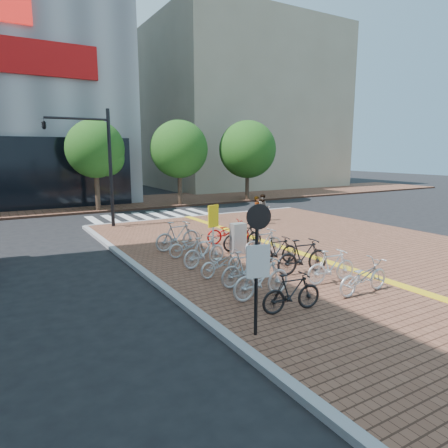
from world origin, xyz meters
TOP-DOWN VIEW (x-y plane):
  - ground at (0.00, 0.00)m, footprint 120.00×120.00m
  - kerb_west at (-4.00, -5.00)m, footprint 0.25×34.00m
  - kerb_north at (3.00, 12.00)m, footprint 14.00×0.25m
  - far_sidewalk at (0.00, 21.00)m, footprint 70.00×8.00m
  - building_beige at (18.00, 32.00)m, footprint 20.00×18.00m
  - crosswalk at (0.50, 14.00)m, footprint 7.50×4.00m
  - street_trees at (5.04, 17.45)m, footprint 16.20×4.60m
  - bike_0 at (-2.02, -2.57)m, footprint 1.67×0.65m
  - bike_1 at (-2.12, -1.46)m, footprint 1.86×0.59m
  - bike_2 at (-1.91, -0.37)m, footprint 1.81×0.67m
  - bike_3 at (-2.07, 0.78)m, footprint 1.66×0.78m
  - bike_4 at (-2.05, 1.96)m, footprint 1.82×0.83m
  - bike_5 at (-1.92, 3.41)m, footprint 1.66×0.68m
  - bike_6 at (-1.89, 4.58)m, footprint 1.97×0.71m
  - bike_7 at (0.50, -2.58)m, footprint 1.84×0.68m
  - bike_8 at (0.39, -1.48)m, footprint 1.74×0.67m
  - bike_9 at (0.30, -0.33)m, footprint 1.95×0.75m
  - bike_10 at (0.28, 0.94)m, footprint 1.65×0.53m
  - bike_11 at (0.41, 1.96)m, footprint 1.81×0.64m
  - bike_12 at (0.30, 3.20)m, footprint 1.82×0.54m
  - bike_13 at (0.45, 4.56)m, footprint 1.99×0.97m
  - pedestrian_a at (4.09, 7.61)m, footprint 0.65×0.55m
  - pedestrian_b at (5.04, 8.39)m, footprint 0.92×0.86m
  - utility_box at (-0.12, 2.89)m, footprint 0.56×0.42m
  - yellow_sign at (-1.05, 3.14)m, footprint 0.51×0.20m
  - notice_sign at (-3.50, -3.20)m, footprint 0.51×0.19m
  - traffic_light_pole at (-4.10, 11.07)m, footprint 3.22×1.24m

SIDE VIEW (x-z plane):
  - ground at x=0.00m, z-range 0.00..0.00m
  - crosswalk at x=0.50m, z-range 0.00..0.01m
  - far_sidewalk at x=0.00m, z-range 0.00..0.15m
  - kerb_west at x=-4.00m, z-range 0.00..0.15m
  - kerb_north at x=3.00m, z-range 0.00..0.15m
  - bike_3 at x=-2.07m, z-range 0.15..0.99m
  - bike_5 at x=-1.92m, z-range 0.15..1.00m
  - bike_7 at x=0.50m, z-range 0.15..1.11m
  - bike_0 at x=-2.02m, z-range 0.15..1.13m
  - bike_10 at x=0.28m, z-range 0.15..1.13m
  - bike_13 at x=0.45m, z-range 0.15..1.15m
  - bike_8 at x=0.39m, z-range 0.15..1.17m
  - bike_4 at x=-2.05m, z-range 0.15..1.20m
  - bike_2 at x=-1.91m, z-range 0.15..1.21m
  - bike_11 at x=0.41m, z-range 0.15..1.22m
  - bike_12 at x=0.30m, z-range 0.15..1.24m
  - bike_1 at x=-2.12m, z-range 0.15..1.25m
  - bike_9 at x=0.30m, z-range 0.15..1.29m
  - bike_6 at x=-1.89m, z-range 0.15..1.31m
  - utility_box at x=-0.12m, z-range 0.15..1.33m
  - pedestrian_b at x=5.04m, z-range 0.15..1.66m
  - pedestrian_a at x=4.09m, z-range 0.15..1.68m
  - yellow_sign at x=-1.05m, z-range 0.52..2.43m
  - notice_sign at x=-3.50m, z-range 0.52..3.34m
  - street_trees at x=5.04m, z-range 0.92..7.27m
  - traffic_light_pole at x=-4.10m, z-range 1.29..7.28m
  - building_beige at x=18.00m, z-range 0.00..18.00m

